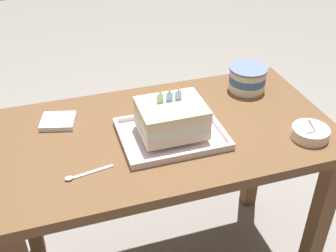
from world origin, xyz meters
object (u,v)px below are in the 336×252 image
at_px(foil_tray, 171,135).
at_px(napkin_pile, 58,121).
at_px(bowl_stack, 310,133).
at_px(birthday_cake, 172,118).
at_px(serving_spoon_near_tray, 80,175).
at_px(ice_cream_tub, 247,78).

distance_m(foil_tray, napkin_pile, 0.40).
bearing_deg(bowl_stack, birthday_cake, 161.76).
relative_size(foil_tray, napkin_pile, 2.49).
distance_m(serving_spoon_near_tray, napkin_pile, 0.30).
height_order(birthday_cake, serving_spoon_near_tray, birthday_cake).
relative_size(ice_cream_tub, serving_spoon_near_tray, 0.98).
xyz_separation_m(foil_tray, serving_spoon_near_tray, (-0.32, -0.11, -0.00)).
height_order(birthday_cake, ice_cream_tub, birthday_cake).
bearing_deg(serving_spoon_near_tray, bowl_stack, -2.69).
height_order(bowl_stack, ice_cream_tub, ice_cream_tub).
height_order(ice_cream_tub, serving_spoon_near_tray, ice_cream_tub).
height_order(foil_tray, birthday_cake, birthday_cake).
bearing_deg(foil_tray, ice_cream_tub, 29.44).
distance_m(birthday_cake, serving_spoon_near_tray, 0.34).
distance_m(birthday_cake, ice_cream_tub, 0.44).
bearing_deg(napkin_pile, bowl_stack, -23.22).
height_order(bowl_stack, napkin_pile, bowl_stack).
height_order(serving_spoon_near_tray, napkin_pile, napkin_pile).
relative_size(bowl_stack, serving_spoon_near_tray, 0.83).
bearing_deg(ice_cream_tub, napkin_pile, -178.35).
distance_m(bowl_stack, ice_cream_tub, 0.36).
relative_size(foil_tray, bowl_stack, 2.73).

